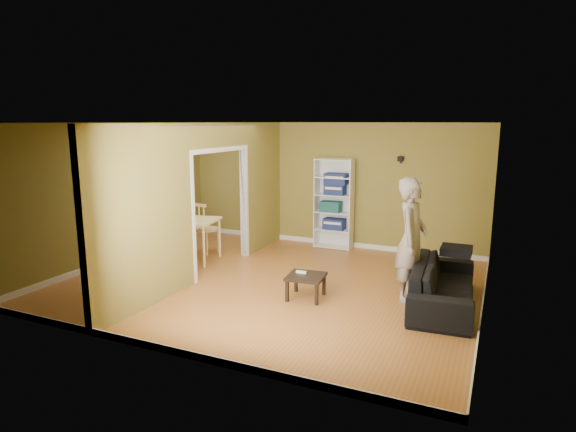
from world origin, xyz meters
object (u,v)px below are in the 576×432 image
at_px(sofa, 444,278).
at_px(dining_table, 183,223).
at_px(bookshelf, 335,203).
at_px(coffee_table, 306,279).
at_px(chair_left, 154,231).
at_px(chair_near, 165,246).
at_px(person, 412,229).
at_px(chair_far, 206,228).

distance_m(sofa, dining_table, 4.85).
distance_m(bookshelf, coffee_table, 3.17).
xyz_separation_m(sofa, chair_left, (-5.53, 0.41, 0.08)).
relative_size(sofa, chair_near, 2.44).
distance_m(bookshelf, chair_near, 3.60).
xyz_separation_m(person, bookshelf, (-2.01, 2.45, -0.14)).
bearing_deg(chair_left, person, 64.05).
height_order(bookshelf, coffee_table, bookshelf).
xyz_separation_m(coffee_table, chair_left, (-3.62, 0.96, 0.18)).
xyz_separation_m(dining_table, chair_near, (0.07, -0.65, -0.28)).
xyz_separation_m(dining_table, chair_left, (-0.70, 0.02, -0.23)).
relative_size(chair_left, chair_near, 1.11).
bearing_deg(chair_left, sofa, 63.90).
bearing_deg(person, chair_far, 79.29).
relative_size(dining_table, chair_left, 1.31).
bearing_deg(chair_near, sofa, 24.46).
distance_m(bookshelf, dining_table, 3.14).
bearing_deg(dining_table, chair_far, 80.07).
relative_size(chair_near, chair_far, 0.85).
relative_size(coffee_table, chair_near, 0.61).
distance_m(coffee_table, chair_far, 3.22).
relative_size(sofa, dining_table, 1.67).
distance_m(coffee_table, chair_near, 2.86).
relative_size(bookshelf, chair_near, 2.14).
xyz_separation_m(person, coffee_table, (-1.42, -0.60, -0.77)).
distance_m(sofa, chair_near, 4.77).
relative_size(person, chair_left, 2.21).
bearing_deg(chair_far, bookshelf, -135.62).
bearing_deg(bookshelf, dining_table, -137.86).
distance_m(dining_table, chair_near, 0.71).
bearing_deg(chair_near, chair_left, 160.53).
bearing_deg(person, chair_near, 96.26).
height_order(bookshelf, chair_near, bookshelf).
bearing_deg(chair_far, dining_table, 90.65).
bearing_deg(dining_table, sofa, -4.65).
xyz_separation_m(sofa, chair_near, (-4.76, -0.26, 0.03)).
bearing_deg(coffee_table, sofa, 16.13).
relative_size(sofa, person, 0.99).
xyz_separation_m(coffee_table, chair_near, (-2.85, 0.30, 0.13)).
xyz_separation_m(bookshelf, chair_left, (-3.03, -2.09, -0.45)).
height_order(dining_table, chair_near, chair_near).
relative_size(person, bookshelf, 1.15).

